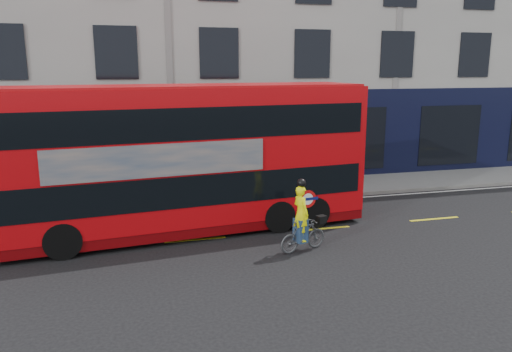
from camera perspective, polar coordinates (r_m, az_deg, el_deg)
name	(u,v)px	position (r m, az deg, el deg)	size (l,w,h in m)	color
ground	(203,258)	(13.48, -6.05, -9.34)	(120.00, 120.00, 0.00)	black
pavement	(178,196)	(19.61, -8.96, -2.27)	(60.00, 3.00, 0.12)	gray
kerb	(182,206)	(18.17, -8.47, -3.42)	(60.00, 0.12, 0.13)	slate
building_terrace	(158,13)	(25.53, -11.12, 17.84)	(50.00, 10.07, 15.00)	#AAA9A0
road_edge_line	(183,210)	(17.90, -8.35, -3.86)	(58.00, 0.10, 0.01)	silver
lane_dashes	(195,240)	(14.87, -6.94, -7.23)	(58.00, 0.12, 0.01)	yellow
bus	(187,158)	(15.16, -7.92, 2.05)	(11.24, 3.64, 4.45)	#C0070C
cyclist	(302,227)	(13.74, 5.33, -5.81)	(1.52, 0.81, 2.05)	#4E5153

